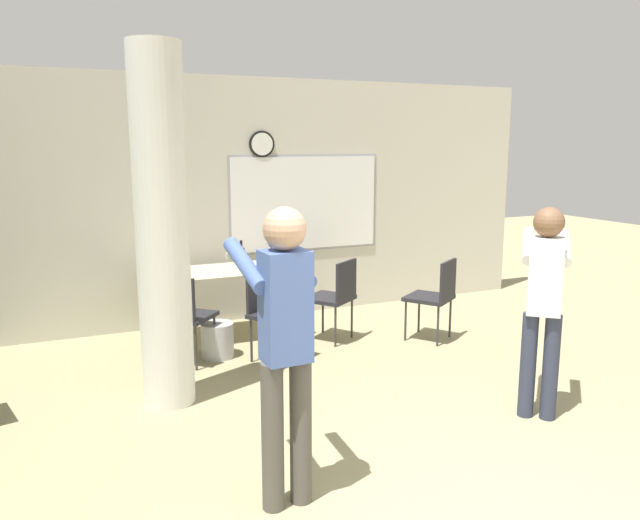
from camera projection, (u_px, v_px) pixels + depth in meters
wall_back at (228, 201)px, 7.17m from camera, size 8.00×0.15×2.80m
support_pillar at (162, 230)px, 4.79m from camera, size 0.41×0.41×2.80m
folding_table at (218, 275)px, 6.59m from camera, size 1.57×0.76×0.74m
bottle_on_table at (241, 256)px, 6.80m from camera, size 0.07×0.07×0.28m
waste_bin at (217, 340)px, 6.07m from camera, size 0.32×0.32×0.34m
chair_mid_room at (435, 293)px, 6.54m from camera, size 0.61×0.61×0.87m
chair_table_right at (335, 294)px, 6.52m from camera, size 0.61×0.61×0.87m
chair_table_front at (271, 308)px, 5.96m from camera, size 0.61×0.61×0.87m
chair_table_left at (184, 312)px, 5.81m from camera, size 0.62×0.62×0.87m
person_playing_front at (284, 334)px, 3.45m from camera, size 0.39×0.67×1.73m
person_playing_side at (544, 296)px, 4.61m from camera, size 0.60×0.64×1.61m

